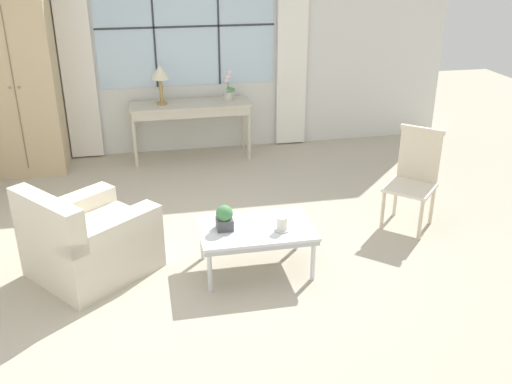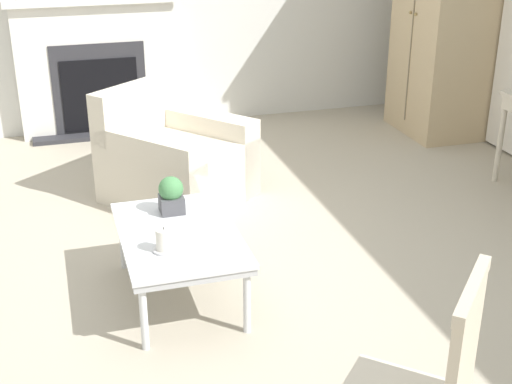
{
  "view_description": "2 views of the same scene",
  "coord_description": "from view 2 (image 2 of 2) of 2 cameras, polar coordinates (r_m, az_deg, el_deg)",
  "views": [
    {
      "loc": [
        -0.63,
        -4.51,
        2.67
      ],
      "look_at": [
        0.31,
        0.09,
        0.58
      ],
      "focal_mm": 40.0,
      "sensor_mm": 36.0,
      "label": 1
    },
    {
      "loc": [
        3.72,
        -0.86,
        2.16
      ],
      "look_at": [
        0.23,
        0.18,
        0.6
      ],
      "focal_mm": 50.0,
      "sensor_mm": 36.0,
      "label": 2
    }
  ],
  "objects": [
    {
      "name": "ground_plane",
      "position": [
        4.39,
        -3.16,
        -6.27
      ],
      "size": [
        14.0,
        14.0,
        0.0
      ],
      "primitive_type": "plane",
      "color": "#B2A893"
    },
    {
      "name": "fireplace",
      "position": [
        6.8,
        -12.66,
        10.64
      ],
      "size": [
        0.34,
        1.52,
        2.24
      ],
      "color": "#2D2D33",
      "rests_on": "ground_plane"
    },
    {
      "name": "armoire",
      "position": [
        6.81,
        14.93,
        14.06
      ],
      "size": [
        0.94,
        0.69,
        2.31
      ],
      "color": "tan",
      "rests_on": "ground_plane"
    },
    {
      "name": "armchair_upholstered",
      "position": [
        5.31,
        -6.52,
        2.41
      ],
      "size": [
        1.23,
        1.22,
        0.83
      ],
      "color": "beige",
      "rests_on": "ground_plane"
    },
    {
      "name": "coffee_table",
      "position": [
        3.96,
        -6.2,
        -3.74
      ],
      "size": [
        0.98,
        0.64,
        0.42
      ],
      "color": "silver",
      "rests_on": "ground_plane"
    },
    {
      "name": "potted_plant_small",
      "position": [
        4.14,
        -6.8,
        -0.21
      ],
      "size": [
        0.14,
        0.14,
        0.22
      ],
      "color": "#4C4C51",
      "rests_on": "coffee_table"
    },
    {
      "name": "pillar_candle",
      "position": [
        3.72,
        -7.35,
        -3.91
      ],
      "size": [
        0.12,
        0.12,
        0.14
      ],
      "color": "silver",
      "rests_on": "coffee_table"
    }
  ]
}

